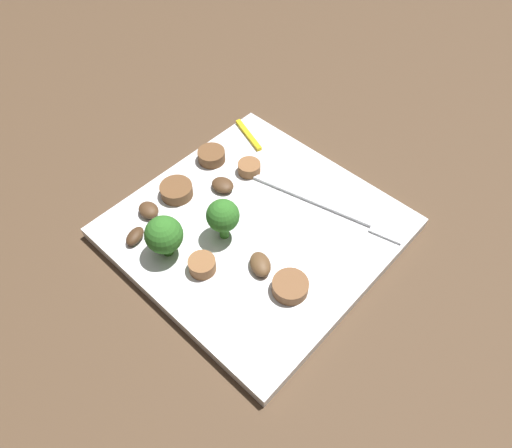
# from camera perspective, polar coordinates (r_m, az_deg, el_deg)

# --- Properties ---
(ground_plane) EXTENTS (1.40, 1.40, 0.00)m
(ground_plane) POSITION_cam_1_polar(r_m,az_deg,el_deg) (0.50, 0.00, -1.03)
(ground_plane) COLOR #4C3826
(plate) EXTENTS (0.26, 0.26, 0.01)m
(plate) POSITION_cam_1_polar(r_m,az_deg,el_deg) (0.50, 0.00, -0.52)
(plate) COLOR white
(plate) RESTS_ON ground_plane
(fork) EXTENTS (0.18, 0.05, 0.00)m
(fork) POSITION_cam_1_polar(r_m,az_deg,el_deg) (0.51, 9.82, 1.68)
(fork) COLOR silver
(fork) RESTS_ON plate
(broccoli_floret_0) EXTENTS (0.03, 0.03, 0.05)m
(broccoli_floret_0) POSITION_cam_1_polar(r_m,az_deg,el_deg) (0.46, -4.10, 0.95)
(broccoli_floret_0) COLOR #347525
(broccoli_floret_0) RESTS_ON plate
(broccoli_floret_1) EXTENTS (0.04, 0.04, 0.05)m
(broccoli_floret_1) POSITION_cam_1_polar(r_m,az_deg,el_deg) (0.45, -11.27, -1.36)
(broccoli_floret_1) COLOR #347525
(broccoli_floret_1) RESTS_ON plate
(sausage_slice_0) EXTENTS (0.04, 0.04, 0.01)m
(sausage_slice_0) POSITION_cam_1_polar(r_m,az_deg,el_deg) (0.44, 4.23, -7.69)
(sausage_slice_0) COLOR brown
(sausage_slice_0) RESTS_ON plate
(sausage_slice_1) EXTENTS (0.04, 0.04, 0.01)m
(sausage_slice_1) POSITION_cam_1_polar(r_m,az_deg,el_deg) (0.54, -0.84, 6.94)
(sausage_slice_1) COLOR brown
(sausage_slice_1) RESTS_ON plate
(sausage_slice_2) EXTENTS (0.04, 0.04, 0.01)m
(sausage_slice_2) POSITION_cam_1_polar(r_m,az_deg,el_deg) (0.55, -5.50, 8.36)
(sausage_slice_2) COLOR brown
(sausage_slice_2) RESTS_ON plate
(sausage_slice_3) EXTENTS (0.05, 0.05, 0.01)m
(sausage_slice_3) POSITION_cam_1_polar(r_m,az_deg,el_deg) (0.52, -9.76, 4.10)
(sausage_slice_3) COLOR brown
(sausage_slice_3) RESTS_ON plate
(sausage_slice_4) EXTENTS (0.04, 0.04, 0.01)m
(sausage_slice_4) POSITION_cam_1_polar(r_m,az_deg,el_deg) (0.45, -6.58, -5.09)
(sausage_slice_4) COLOR brown
(sausage_slice_4) RESTS_ON plate
(mushroom_0) EXTENTS (0.04, 0.03, 0.01)m
(mushroom_0) POSITION_cam_1_polar(r_m,az_deg,el_deg) (0.45, 0.53, -4.98)
(mushroom_0) COLOR brown
(mushroom_0) RESTS_ON plate
(mushroom_1) EXTENTS (0.03, 0.02, 0.01)m
(mushroom_1) POSITION_cam_1_polar(r_m,az_deg,el_deg) (0.51, -13.09, 1.69)
(mushroom_1) COLOR #4C331E
(mushroom_1) RESTS_ON plate
(mushroom_2) EXTENTS (0.03, 0.02, 0.01)m
(mushroom_2) POSITION_cam_1_polar(r_m,az_deg,el_deg) (0.52, -4.14, 4.81)
(mushroom_2) COLOR #4C331E
(mushroom_2) RESTS_ON plate
(mushroom_3) EXTENTS (0.02, 0.03, 0.01)m
(mushroom_3) POSITION_cam_1_polar(r_m,az_deg,el_deg) (0.49, -14.68, -1.46)
(mushroom_3) COLOR #422B19
(mushroom_3) RESTS_ON plate
(pepper_strip_0) EXTENTS (0.06, 0.03, 0.00)m
(pepper_strip_0) POSITION_cam_1_polar(r_m,az_deg,el_deg) (0.58, -0.93, 10.91)
(pepper_strip_0) COLOR yellow
(pepper_strip_0) RESTS_ON plate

